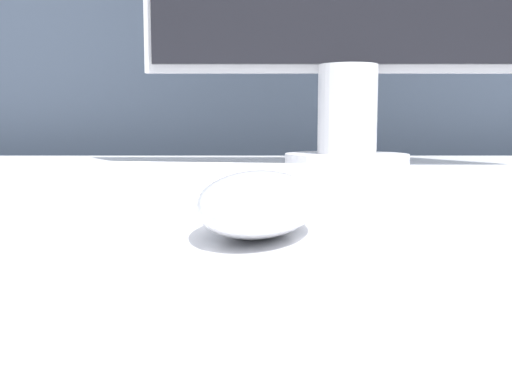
# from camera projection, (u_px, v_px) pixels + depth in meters

# --- Properties ---
(partition_panel) EXTENTS (5.00, 0.03, 1.45)m
(partition_panel) POSITION_uv_depth(u_px,v_px,m) (265.00, 156.00, 1.32)
(partition_panel) COLOR #333D4C
(partition_panel) RESTS_ON ground_plane
(computer_mouse_near) EXTENTS (0.09, 0.14, 0.04)m
(computer_mouse_near) POSITION_uv_depth(u_px,v_px,m) (256.00, 203.00, 0.36)
(computer_mouse_near) COLOR silver
(computer_mouse_near) RESTS_ON desk
(keyboard) EXTENTS (0.40, 0.18, 0.02)m
(keyboard) POSITION_uv_depth(u_px,v_px,m) (176.00, 178.00, 0.60)
(keyboard) COLOR silver
(keyboard) RESTS_ON desk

